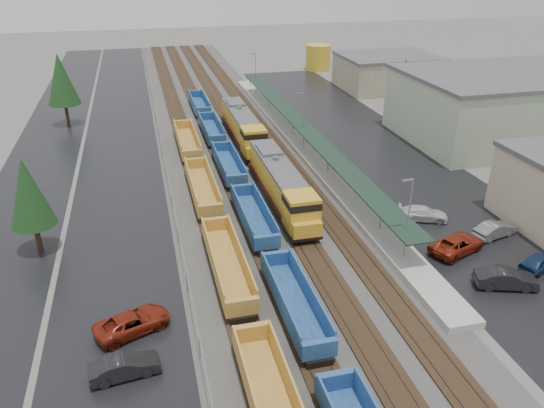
% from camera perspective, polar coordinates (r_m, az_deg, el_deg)
% --- Properties ---
extents(ballast_strip, '(20.00, 160.00, 0.08)m').
position_cam_1_polar(ballast_strip, '(80.90, -5.25, 7.68)').
color(ballast_strip, '#302D2B').
rests_on(ballast_strip, ground).
extents(trackbed, '(14.60, 160.00, 0.22)m').
position_cam_1_polar(trackbed, '(80.86, -5.25, 7.76)').
color(trackbed, black).
rests_on(trackbed, ground).
extents(west_parking_lot, '(10.00, 160.00, 0.02)m').
position_cam_1_polar(west_parking_lot, '(80.15, -15.95, 6.58)').
color(west_parking_lot, black).
rests_on(west_parking_lot, ground).
extents(west_road, '(9.00, 160.00, 0.02)m').
position_cam_1_polar(west_road, '(81.19, -23.01, 5.74)').
color(west_road, black).
rests_on(west_road, ground).
extents(east_commuter_lot, '(16.00, 100.00, 0.02)m').
position_cam_1_polar(east_commuter_lot, '(76.97, 10.19, 6.40)').
color(east_commuter_lot, black).
rests_on(east_commuter_lot, ground).
extents(station_platform, '(3.00, 80.00, 8.00)m').
position_cam_1_polar(station_platform, '(73.48, 3.39, 6.43)').
color(station_platform, '#9E9B93').
rests_on(station_platform, ground).
extents(chainlink_fence, '(0.08, 160.04, 2.02)m').
position_cam_1_polar(chainlink_fence, '(78.12, -12.06, 7.76)').
color(chainlink_fence, gray).
rests_on(chainlink_fence, ground).
extents(industrial_buildings, '(32.52, 75.30, 9.50)m').
position_cam_1_polar(industrial_buildings, '(81.84, 23.88, 8.88)').
color(industrial_buildings, tan).
rests_on(industrial_buildings, ground).
extents(distant_hills, '(301.00, 140.00, 25.20)m').
position_cam_1_polar(distant_hills, '(234.98, -0.17, 19.68)').
color(distant_hills, '#43513F').
rests_on(distant_hills, ground).
extents(tree_west_near, '(3.96, 3.96, 9.00)m').
position_cam_1_polar(tree_west_near, '(50.99, -24.76, 1.14)').
color(tree_west_near, '#332316').
rests_on(tree_west_near, ground).
extents(tree_west_far, '(4.84, 4.84, 11.00)m').
position_cam_1_polar(tree_west_far, '(88.64, -21.75, 12.35)').
color(tree_west_far, '#332316').
rests_on(tree_west_far, ground).
extents(tree_east, '(4.40, 4.40, 10.00)m').
position_cam_1_polar(tree_east, '(86.00, 14.00, 12.58)').
color(tree_east, '#332316').
rests_on(tree_east, ground).
extents(locomotive_lead, '(3.02, 19.89, 4.50)m').
position_cam_1_polar(locomotive_lead, '(56.22, 1.07, 2.03)').
color(locomotive_lead, black).
rests_on(locomotive_lead, ground).
extents(locomotive_trail, '(3.02, 19.89, 4.50)m').
position_cam_1_polar(locomotive_trail, '(75.41, -3.13, 8.28)').
color(locomotive_trail, black).
rests_on(locomotive_trail, ground).
extents(well_string_yellow, '(2.58, 78.78, 2.29)m').
position_cam_1_polar(well_string_yellow, '(44.93, -4.86, -6.46)').
color(well_string_yellow, '#B17D31').
rests_on(well_string_yellow, ground).
extents(well_string_blue, '(2.49, 98.88, 2.21)m').
position_cam_1_polar(well_string_blue, '(52.38, -2.02, -1.41)').
color(well_string_blue, navy).
rests_on(well_string_blue, ground).
extents(storage_tank, '(5.58, 5.58, 5.58)m').
position_cam_1_polar(storage_tank, '(124.78, 4.98, 15.43)').
color(storage_tank, gold).
rests_on(storage_tank, ground).
extents(parked_car_west_b, '(2.15, 4.70, 1.50)m').
position_cam_1_polar(parked_car_west_b, '(36.95, -15.57, -16.52)').
color(parked_car_west_b, black).
rests_on(parked_car_west_b, ground).
extents(parked_car_west_c, '(4.43, 6.03, 1.52)m').
position_cam_1_polar(parked_car_west_c, '(40.37, -14.77, -12.22)').
color(parked_car_west_c, maroon).
rests_on(parked_car_west_c, ground).
extents(parked_car_east_a, '(3.17, 5.28, 1.64)m').
position_cam_1_polar(parked_car_east_a, '(47.50, 23.87, -7.37)').
color(parked_car_east_a, black).
rests_on(parked_car_east_a, ground).
extents(parked_car_east_b, '(4.54, 6.26, 1.58)m').
position_cam_1_polar(parked_car_east_b, '(51.16, 19.28, -4.11)').
color(parked_car_east_b, maroon).
rests_on(parked_car_east_b, ground).
extents(parked_car_east_c, '(3.64, 5.35, 1.44)m').
position_cam_1_polar(parked_car_east_c, '(56.05, 15.92, -1.00)').
color(parked_car_east_c, silver).
rests_on(parked_car_east_c, ground).
extents(parked_car_east_d, '(3.20, 4.70, 1.48)m').
position_cam_1_polar(parked_car_east_d, '(51.32, 26.86, -5.57)').
color(parked_car_east_d, '#142A4E').
rests_on(parked_car_east_d, ground).
extents(parked_car_east_e, '(2.68, 4.81, 1.50)m').
position_cam_1_polar(parked_car_east_e, '(55.12, 22.86, -2.57)').
color(parked_car_east_e, slate).
rests_on(parked_car_east_e, ground).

